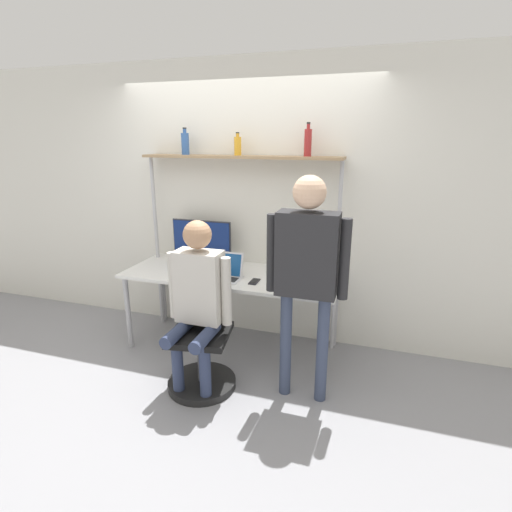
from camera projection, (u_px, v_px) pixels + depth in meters
name	position (u px, v px, depth m)	size (l,w,h in m)	color
ground_plane	(217.00, 367.00, 3.59)	(12.00, 12.00, 0.00)	gray
wall_back	(246.00, 204.00, 3.96)	(8.00, 0.06, 2.70)	silver
desk	(232.00, 280.00, 3.76)	(2.02, 0.77, 0.76)	silver
shelf_unit	(240.00, 185.00, 3.75)	(1.92, 0.24, 1.82)	#997A56
monitor	(202.00, 239.00, 4.00)	(0.63, 0.19, 0.44)	#333338
laptop	(226.00, 271.00, 3.61)	(0.29, 0.23, 0.23)	silver
cell_phone	(254.00, 281.00, 3.51)	(0.07, 0.15, 0.01)	black
office_chair	(202.00, 352.00, 3.27)	(0.56, 0.56, 0.95)	black
person_seated	(197.00, 294.00, 3.07)	(0.53, 0.47, 1.40)	#2D3856
person_standing	(307.00, 262.00, 2.88)	(0.61, 0.24, 1.74)	#38425B
bottle_amber	(238.00, 146.00, 3.65)	(0.07, 0.07, 0.21)	gold
bottle_blue	(185.00, 143.00, 3.80)	(0.07, 0.07, 0.25)	#335999
bottle_red	(308.00, 142.00, 3.45)	(0.06, 0.06, 0.28)	maroon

